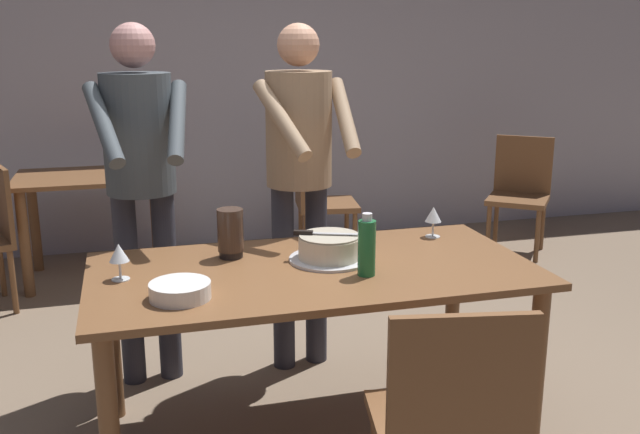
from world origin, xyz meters
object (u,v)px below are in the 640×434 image
Objects in this scene: plate_stack at (180,291)px; wine_glass_far at (119,254)px; background_table at (92,198)px; wine_glass_near at (433,216)px; background_chair_2 at (520,190)px; main_dining_table at (314,290)px; cake_on_platter at (330,249)px; person_standing_beside at (141,166)px; hurricane_lamp at (230,233)px; background_chair_1 at (317,197)px; water_bottle at (367,247)px; chair_near_side at (448,421)px; person_cutting_cake at (300,160)px; cake_knife at (312,233)px.

plate_stack is 0.34m from wine_glass_far.
background_table is (-0.40, 2.58, -0.20)m from plate_stack.
background_chair_2 reaches higher than wine_glass_near.
wine_glass_far is at bearing 127.68° from plate_stack.
main_dining_table is at bearing -136.27° from background_chair_2.
wine_glass_far is (-1.41, -0.23, 0.00)m from wine_glass_near.
person_standing_beside is at bearing 139.64° from cake_on_platter.
background_table is (-0.31, 1.68, -0.50)m from person_standing_beside.
wine_glass_near is at bearing -130.53° from background_chair_2.
person_standing_beside is 1.78m from background_table.
person_standing_beside reaches higher than wine_glass_near.
hurricane_lamp is 2.35m from background_chair_1.
background_chair_2 reaches higher than wine_glass_far.
background_table is 1.61m from background_chair_1.
hurricane_lamp is (-0.48, 0.37, -0.01)m from water_bottle.
wine_glass_near is 0.96m from hurricane_lamp.
cake_on_platter reaches higher than main_dining_table.
wine_glass_near is at bearing 3.56° from hurricane_lamp.
background_chair_2 is (3.00, 2.10, -0.36)m from wine_glass_far.
wine_glass_far is 2.71m from background_chair_1.
background_table is (-1.16, 3.19, 0.09)m from chair_near_side.
water_bottle reaches higher than wine_glass_far.
person_cutting_cake reaches higher than chair_near_side.
cake_on_platter is 0.20× the size of person_cutting_cake.
chair_near_side is (0.97, -0.88, -0.36)m from wine_glass_far.
hurricane_lamp is at bearing -133.15° from person_cutting_cake.
background_chair_1 is (0.48, 2.49, -0.37)m from water_bottle.
wine_glass_near is (0.56, 0.21, 0.05)m from cake_on_platter.
plate_stack is (-0.57, -0.31, -0.09)m from cake_knife.
background_table is at bearing 98.87° from plate_stack.
background_chair_1 is (1.41, 2.29, -0.36)m from wine_glass_far.
hurricane_lamp is (0.25, 0.44, 0.08)m from plate_stack.
wine_glass_far is 0.14× the size of background_table.
person_cutting_cake reaches higher than cake_knife.
cake_knife is at bearing -66.80° from background_table.
background_table is (-0.95, 2.37, -0.07)m from main_dining_table.
person_standing_beside is 2.17m from background_chair_1.
plate_stack is (-0.64, -0.28, -0.02)m from cake_on_platter.
wine_glass_near is 1.38m from person_standing_beside.
background_table is at bearing 113.20° from cake_knife.
chair_near_side is (0.86, -1.52, -0.58)m from person_standing_beside.
water_bottle is (0.15, -0.24, -0.00)m from cake_knife.
person_standing_beside is 1.72× the size of background_table.
main_dining_table is 0.60m from plate_stack.
main_dining_table reaches higher than background_table.
background_chair_1 is (0.44, 3.17, 0.00)m from chair_near_side.
person_cutting_cake is (-0.54, 0.38, 0.22)m from wine_glass_near.
person_cutting_cake is at bearing 94.01° from chair_near_side.
background_chair_1 is at bearing 82.12° from chair_near_side.
water_bottle is 0.60m from hurricane_lamp.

